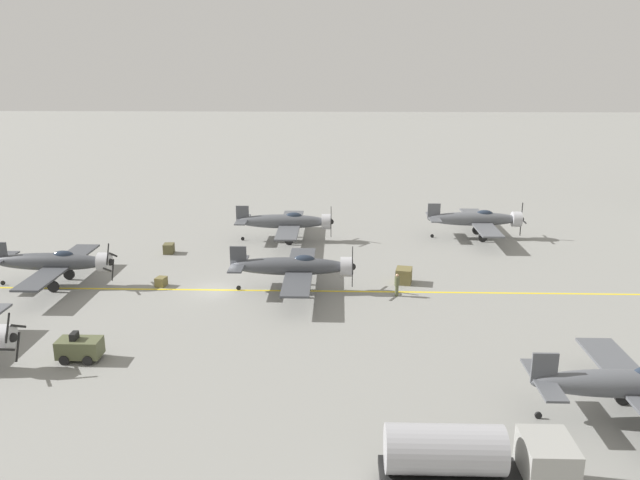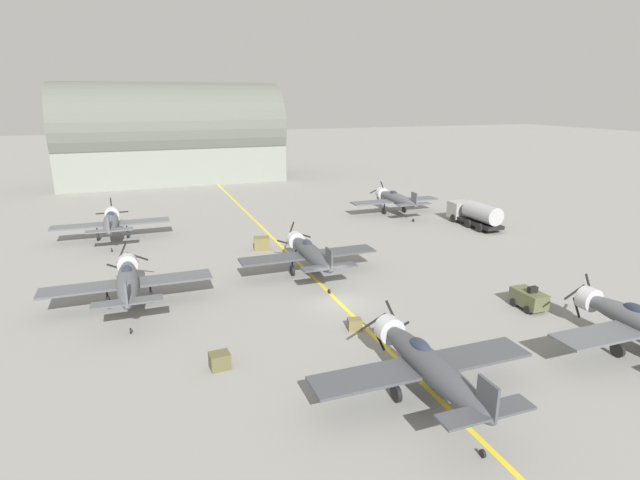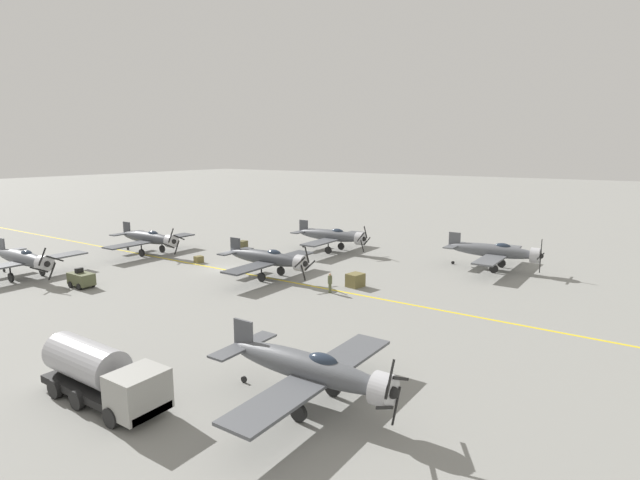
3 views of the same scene
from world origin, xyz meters
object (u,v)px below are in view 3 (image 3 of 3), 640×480
at_px(airplane_near_right, 24,259).
at_px(ground_crew_walking, 330,282).
at_px(tow_tractor, 81,279).
at_px(supply_crate_by_tanker, 355,280).
at_px(supply_crate_mid_lane, 243,244).
at_px(airplane_near_center, 150,238).
at_px(fuel_tanker, 102,375).
at_px(airplane_mid_center, 268,258).
at_px(supply_crate_outboard, 199,259).
at_px(airplane_far_right, 311,369).
at_px(airplane_far_left, 495,251).
at_px(airplane_mid_left, 332,236).

height_order(airplane_near_right, ground_crew_walking, airplane_near_right).
relative_size(tow_tractor, supply_crate_by_tanker, 1.72).
relative_size(airplane_near_right, supply_crate_mid_lane, 10.69).
relative_size(airplane_near_center, fuel_tanker, 1.50).
height_order(airplane_mid_center, supply_crate_outboard, airplane_mid_center).
relative_size(airplane_far_right, ground_crew_walking, 6.59).
distance_m(airplane_near_center, airplane_far_left, 40.54).
relative_size(supply_crate_by_tanker, supply_crate_mid_lane, 1.35).
relative_size(airplane_mid_left, supply_crate_by_tanker, 7.92).
distance_m(airplane_far_left, tow_tractor, 41.76).
bearing_deg(airplane_far_left, airplane_near_center, -62.14).
bearing_deg(airplane_mid_left, tow_tractor, -7.70).
bearing_deg(supply_crate_by_tanker, airplane_near_center, -86.96).
relative_size(tow_tractor, supply_crate_outboard, 2.86).
bearing_deg(airplane_near_right, supply_crate_by_tanker, 128.21).
height_order(airplane_far_right, airplane_near_right, airplane_far_right).
distance_m(supply_crate_mid_lane, supply_crate_outboard, 9.39).
bearing_deg(supply_crate_by_tanker, airplane_mid_left, -139.54).
xyz_separation_m(airplane_far_left, supply_crate_outboard, (15.64, -28.82, -1.63)).
bearing_deg(supply_crate_outboard, airplane_near_right, -31.83).
xyz_separation_m(airplane_far_left, fuel_tanker, (40.38, -8.51, -0.50)).
relative_size(airplane_far_right, airplane_near_center, 1.00).
bearing_deg(airplane_far_left, ground_crew_walking, -24.51).
bearing_deg(ground_crew_walking, tow_tractor, -60.27).
bearing_deg(airplane_near_right, airplane_far_right, 92.67).
bearing_deg(supply_crate_by_tanker, supply_crate_outboard, -86.03).
relative_size(airplane_near_right, ground_crew_walking, 6.59).
bearing_deg(supply_crate_outboard, airplane_far_left, 118.50).
distance_m(airplane_far_left, supply_crate_mid_lane, 31.34).
height_order(airplane_near_center, supply_crate_by_tanker, airplane_near_center).
distance_m(airplane_near_center, fuel_tanker, 37.91).
relative_size(ground_crew_walking, supply_crate_outboard, 2.01).
bearing_deg(airplane_far_left, airplane_mid_center, -42.42).
xyz_separation_m(tow_tractor, supply_crate_by_tanker, (-14.66, 21.16, -0.16)).
distance_m(airplane_near_right, airplane_far_left, 48.52).
height_order(airplane_far_right, airplane_mid_left, airplane_far_right).
bearing_deg(airplane_far_right, supply_crate_by_tanker, -137.68).
bearing_deg(airplane_mid_left, airplane_far_left, 108.12).
height_order(airplane_mid_left, airplane_mid_center, airplane_mid_center).
bearing_deg(fuel_tanker, airplane_near_center, -130.49).
bearing_deg(tow_tractor, airplane_far_left, 133.85).
height_order(airplane_far_right, airplane_near_center, airplane_far_right).
bearing_deg(ground_crew_walking, fuel_tanker, 3.17).
height_order(airplane_near_center, supply_crate_outboard, airplane_near_center).
bearing_deg(ground_crew_walking, airplane_near_center, -93.22).
bearing_deg(tow_tractor, supply_crate_mid_lane, -178.65).
distance_m(airplane_mid_left, supply_crate_by_tanker, 16.60).
height_order(airplane_mid_center, supply_crate_by_tanker, airplane_mid_center).
bearing_deg(supply_crate_mid_lane, tow_tractor, 1.35).
distance_m(airplane_far_right, airplane_mid_left, 38.69).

